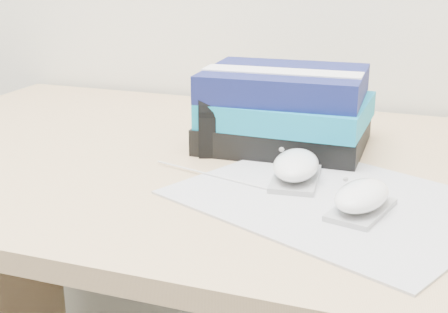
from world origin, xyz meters
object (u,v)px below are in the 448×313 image
(mouse_front, at_px, (362,198))
(desk, at_px, (314,281))
(mouse_rear, at_px, (296,167))
(pouch, at_px, (235,121))
(book_stack, at_px, (286,109))

(mouse_front, bearing_deg, desk, 113.79)
(mouse_rear, xyz_separation_m, pouch, (-0.13, 0.12, 0.03))
(mouse_rear, height_order, book_stack, book_stack)
(mouse_rear, height_order, mouse_front, mouse_rear)
(mouse_front, height_order, pouch, pouch)
(pouch, bearing_deg, mouse_front, -39.49)
(desk, relative_size, mouse_rear, 12.85)
(desk, height_order, mouse_front, mouse_front)
(book_stack, bearing_deg, mouse_rear, -70.35)
(book_stack, bearing_deg, desk, -26.04)
(desk, bearing_deg, mouse_front, -66.21)
(book_stack, bearing_deg, pouch, -140.94)
(desk, bearing_deg, mouse_rear, -93.68)
(mouse_rear, relative_size, pouch, 0.88)
(mouse_rear, xyz_separation_m, book_stack, (-0.06, 0.17, 0.04))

